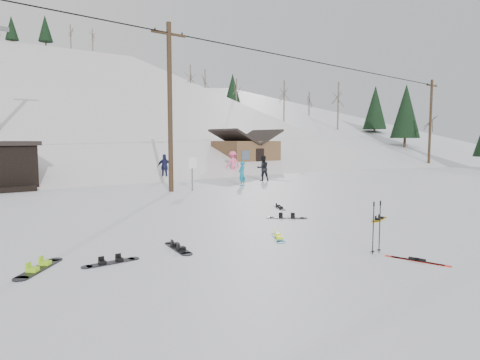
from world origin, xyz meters
TOP-DOWN VIEW (x-y plane):
  - ground at (0.00, 0.00)m, footprint 200.00×200.00m
  - ski_slope at (0.00, 55.00)m, footprint 60.00×85.24m
  - ridge_right at (38.00, 50.00)m, footprint 45.66×93.98m
  - treeline_right at (36.00, 42.00)m, footprint 20.00×60.00m
  - utility_pole at (2.00, 14.00)m, footprint 2.00×0.26m
  - utility_pole_right at (34.00, 17.00)m, footprint 2.00×0.26m
  - trail_sign at (3.10, 13.58)m, footprint 0.50×0.09m
  - lift_hut at (-5.00, 20.94)m, footprint 3.40×4.10m
  - cabin at (15.00, 24.00)m, footprint 5.39×4.40m
  - hero_snowboard at (-0.83, 2.23)m, footprint 0.87×1.14m
  - hero_skis at (0.14, -1.49)m, footprint 0.44×1.46m
  - ski_poles at (-0.01, -0.47)m, footprint 0.36×0.10m
  - board_scatter_a at (-5.60, 2.69)m, footprint 1.36×0.26m
  - board_scatter_b at (-3.74, 2.90)m, footprint 0.49×1.53m
  - board_scatter_c at (-7.03, 3.19)m, footprint 1.25×1.35m
  - board_scatter_d at (1.51, 4.35)m, footprint 1.17×1.10m
  - board_scatter_e at (3.90, 2.14)m, footprint 1.23×0.56m
  - board_scatter_f at (2.90, 6.26)m, footprint 0.77×1.25m
  - skier_teal at (6.78, 13.87)m, footprint 0.65×0.56m
  - skier_dark at (9.93, 15.60)m, footprint 1.03×0.93m
  - skier_pink at (11.05, 20.62)m, footprint 1.24×0.72m
  - skier_navy at (4.78, 20.12)m, footprint 1.15×0.90m

SIDE VIEW (x-z plane):
  - ski_slope at x=0.00m, z-range -44.99..20.99m
  - ridge_right at x=38.00m, z-range -38.30..16.30m
  - ground at x=0.00m, z-range 0.00..0.00m
  - treeline_right at x=36.00m, z-range -5.00..5.00m
  - hero_skis at x=0.14m, z-range -0.02..0.06m
  - board_scatter_e at x=3.90m, z-range -0.02..0.07m
  - hero_snowboard at x=-0.83m, z-range -0.02..0.07m
  - board_scatter_a at x=-5.60m, z-range -0.02..0.07m
  - board_scatter_f at x=2.90m, z-range -0.02..0.07m
  - board_scatter_d at x=1.51m, z-range -0.03..0.08m
  - board_scatter_b at x=-3.74m, z-range -0.03..0.08m
  - board_scatter_c at x=-7.03m, z-range -0.03..0.09m
  - ski_poles at x=-0.01m, z-range 0.02..1.33m
  - skier_teal at x=6.78m, z-range 0.00..1.52m
  - skier_dark at x=9.93m, z-range 0.00..1.73m
  - skier_navy at x=4.78m, z-range 0.00..1.82m
  - skier_pink at x=11.05m, z-range 0.00..1.91m
  - trail_sign at x=3.10m, z-range 0.35..2.20m
  - lift_hut at x=-5.00m, z-range -0.01..2.74m
  - cabin at x=15.00m, z-range -0.40..3.37m
  - utility_pole at x=2.00m, z-range 0.18..9.18m
  - utility_pole_right at x=34.00m, z-range 0.18..9.18m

